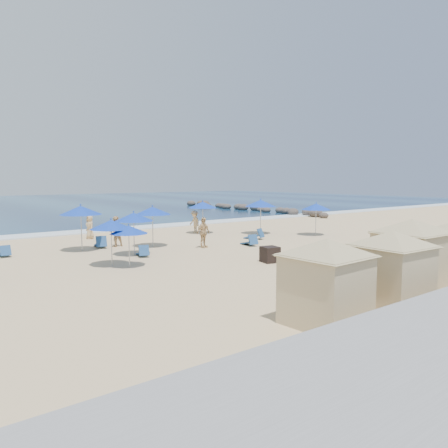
{
  "coord_description": "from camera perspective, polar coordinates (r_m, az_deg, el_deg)",
  "views": [
    {
      "loc": [
        -12.68,
        -17.6,
        4.15
      ],
      "look_at": [
        3.24,
        3.0,
        1.42
      ],
      "focal_mm": 35.0,
      "sensor_mm": 36.0,
      "label": 1
    }
  ],
  "objects": [
    {
      "name": "umbrella_5",
      "position": [
        23.91,
        -11.72,
        0.91
      ],
      "size": [
        2.11,
        2.11,
        2.41
      ],
      "color": "#A5A8AD",
      "rests_on": "ground"
    },
    {
      "name": "cabana_2",
      "position": [
        17.77,
        23.26,
        -2.53
      ],
      "size": [
        4.65,
        4.65,
        2.92
      ],
      "color": "tan",
      "rests_on": "ground"
    },
    {
      "name": "beachgoer_3",
      "position": [
        33.23,
        -3.86,
        0.3
      ],
      "size": [
        0.65,
        1.12,
        1.72
      ],
      "primitive_type": "imported",
      "rotation": [
        0.0,
        0.0,
        4.7
      ],
      "color": "tan",
      "rests_on": "ground"
    },
    {
      "name": "beach_chair_4",
      "position": [
        27.03,
        3.44,
        -2.31
      ],
      "size": [
        0.84,
        1.42,
        0.73
      ],
      "color": "navy",
      "rests_on": "ground"
    },
    {
      "name": "umbrella_4",
      "position": [
        26.11,
        -18.21,
        1.71
      ],
      "size": [
        2.37,
        2.37,
        2.7
      ],
      "color": "#A5A8AD",
      "rests_on": "ground"
    },
    {
      "name": "beach_chair_2",
      "position": [
        27.18,
        -15.82,
        -2.46
      ],
      "size": [
        0.94,
        1.49,
        0.76
      ],
      "color": "navy",
      "rests_on": "ground"
    },
    {
      "name": "cabana_1",
      "position": [
        15.06,
        21.09,
        -4.3
      ],
      "size": [
        4.36,
        4.36,
        2.74
      ],
      "color": "tan",
      "rests_on": "ground"
    },
    {
      "name": "beachgoer_2",
      "position": [
        26.17,
        -2.72,
        -1.11
      ],
      "size": [
        1.16,
        0.72,
        1.84
      ],
      "primitive_type": "imported",
      "rotation": [
        0.0,
        0.0,
        0.27
      ],
      "color": "tan",
      "rests_on": "ground"
    },
    {
      "name": "umbrella_7",
      "position": [
        26.68,
        -9.33,
        1.72
      ],
      "size": [
        2.23,
        2.23,
        2.54
      ],
      "color": "#A5A8AD",
      "rests_on": "ground"
    },
    {
      "name": "trash_bin",
      "position": [
        21.8,
        6.02,
        -3.97
      ],
      "size": [
        0.93,
        0.93,
        0.78
      ],
      "primitive_type": "cube",
      "rotation": [
        0.0,
        0.0,
        -0.21
      ],
      "color": "black",
      "rests_on": "ground"
    },
    {
      "name": "beach_chair_1",
      "position": [
        25.97,
        -26.77,
        -3.35
      ],
      "size": [
        0.54,
        1.19,
        0.65
      ],
      "color": "navy",
      "rests_on": "ground"
    },
    {
      "name": "umbrella_10",
      "position": [
        32.43,
        11.95,
        2.24
      ],
      "size": [
        2.13,
        2.13,
        2.42
      ],
      "color": "#A5A8AD",
      "rests_on": "ground"
    },
    {
      "name": "beachgoer_4",
      "position": [
        31.34,
        -17.12,
        -0.36
      ],
      "size": [
        0.54,
        0.82,
        1.66
      ],
      "primitive_type": "imported",
      "rotation": [
        0.0,
        0.0,
        4.7
      ],
      "color": "tan",
      "rests_on": "ground"
    },
    {
      "name": "ground",
      "position": [
        22.08,
        -1.9,
        -4.85
      ],
      "size": [
        160.0,
        160.0,
        0.0
      ],
      "primitive_type": "plane",
      "color": "#D2B385",
      "rests_on": "ground"
    },
    {
      "name": "beach_chair_3",
      "position": [
        23.65,
        -10.55,
        -3.66
      ],
      "size": [
        0.85,
        1.3,
        0.66
      ],
      "color": "navy",
      "rests_on": "ground"
    },
    {
      "name": "umbrella_9",
      "position": [
        32.57,
        4.81,
        2.73
      ],
      "size": [
        2.34,
        2.34,
        2.66
      ],
      "color": "#A5A8AD",
      "rests_on": "ground"
    },
    {
      "name": "beachgoer_1",
      "position": [
        27.43,
        -14.01,
        -0.94
      ],
      "size": [
        0.94,
        0.76,
        1.85
      ],
      "primitive_type": "imported",
      "rotation": [
        0.0,
        0.0,
        3.21
      ],
      "color": "tan",
      "rests_on": "ground"
    },
    {
      "name": "rock_jetty",
      "position": [
        56.27,
        3.1,
        2.13
      ],
      "size": [
        2.56,
        26.66,
        0.96
      ],
      "color": "#332C2A",
      "rests_on": "ground"
    },
    {
      "name": "umbrella_6",
      "position": [
        20.82,
        -12.34,
        -0.72
      ],
      "size": [
        1.79,
        1.79,
        2.04
      ],
      "color": "#A5A8AD",
      "rests_on": "ground"
    },
    {
      "name": "cabana_0",
      "position": [
        12.71,
        13.2,
        -5.94
      ],
      "size": [
        4.34,
        4.34,
        2.72
      ],
      "color": "tan",
      "rests_on": "ground"
    },
    {
      "name": "beach_chair_5",
      "position": [
        29.98,
        4.19,
        -1.48
      ],
      "size": [
        1.08,
        1.5,
        0.76
      ],
      "color": "navy",
      "rests_on": "ground"
    },
    {
      "name": "umbrella_8",
      "position": [
        32.84,
        -2.8,
        2.51
      ],
      "size": [
        2.19,
        2.19,
        2.49
      ],
      "color": "#A5A8AD",
      "rests_on": "ground"
    },
    {
      "name": "umbrella_3",
      "position": [
        21.24,
        -14.54,
        -0.07
      ],
      "size": [
        2.01,
        2.01,
        2.29
      ],
      "color": "#A5A8AD",
      "rests_on": "ground"
    },
    {
      "name": "surf_line",
      "position": [
        35.68,
        -16.63,
        -0.87
      ],
      "size": [
        160.0,
        2.5,
        0.08
      ],
      "primitive_type": "cube",
      "color": "white",
      "rests_on": "ground"
    }
  ]
}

